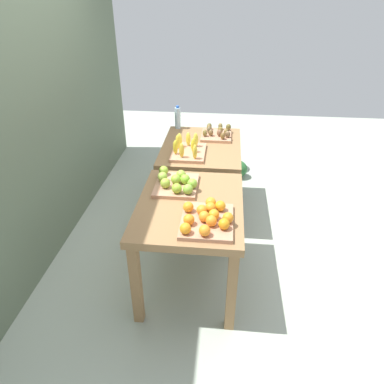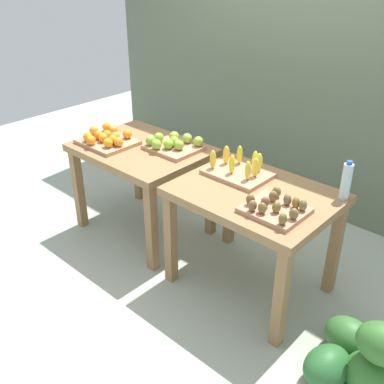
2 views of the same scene
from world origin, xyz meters
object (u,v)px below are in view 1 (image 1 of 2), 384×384
(apple_bin, at_px, (176,183))
(kiwi_bin, at_px, (217,134))
(water_bottle, at_px, (178,118))
(watermelon_pile, at_px, (227,161))
(display_table_right, at_px, (201,155))
(banana_crate, at_px, (188,149))
(orange_bin, at_px, (207,218))
(display_table_left, at_px, (190,216))

(apple_bin, distance_m, kiwi_bin, 1.18)
(kiwi_bin, relative_size, water_bottle, 1.39)
(apple_bin, bearing_deg, watermelon_pile, -12.54)
(display_table_right, distance_m, watermelon_pile, 1.09)
(banana_crate, distance_m, water_bottle, 0.72)
(display_table_right, distance_m, kiwi_bin, 0.33)
(orange_bin, bearing_deg, apple_bin, 30.36)
(display_table_right, distance_m, apple_bin, 0.92)
(banana_crate, distance_m, watermelon_pile, 1.39)
(display_table_right, bearing_deg, banana_crate, 152.69)
(orange_bin, relative_size, watermelon_pile, 0.76)
(orange_bin, distance_m, banana_crate, 1.17)
(kiwi_bin, bearing_deg, banana_crate, 151.12)
(display_table_left, relative_size, display_table_right, 1.00)
(orange_bin, height_order, apple_bin, apple_bin)
(display_table_left, height_order, orange_bin, orange_bin)
(display_table_left, height_order, water_bottle, water_bottle)
(display_table_left, distance_m, watermelon_pile, 2.13)
(display_table_left, bearing_deg, apple_bin, 30.72)
(display_table_right, xyz_separation_m, watermelon_pile, (0.94, -0.27, -0.49))
(orange_bin, height_order, kiwi_bin, orange_bin)
(orange_bin, bearing_deg, display_table_right, 6.05)
(banana_crate, bearing_deg, kiwi_bin, -28.88)
(apple_bin, xyz_separation_m, kiwi_bin, (1.14, -0.28, -0.01))
(display_table_left, distance_m, apple_bin, 0.31)
(display_table_right, distance_m, banana_crate, 0.30)
(banana_crate, relative_size, kiwi_bin, 1.22)
(display_table_left, xyz_separation_m, kiwi_bin, (1.37, -0.15, 0.15))
(orange_bin, distance_m, kiwi_bin, 1.62)
(orange_bin, xyz_separation_m, watermelon_pile, (2.31, -0.13, -0.65))
(display_table_left, height_order, display_table_right, same)
(kiwi_bin, bearing_deg, display_table_left, 173.94)
(orange_bin, xyz_separation_m, banana_crate, (1.14, 0.26, 0.00))
(display_table_right, relative_size, kiwi_bin, 2.88)
(water_bottle, bearing_deg, orange_bin, -166.19)
(kiwi_bin, bearing_deg, orange_bin, -180.00)
(display_table_right, height_order, water_bottle, water_bottle)
(apple_bin, relative_size, kiwi_bin, 1.12)
(banana_crate, height_order, kiwi_bin, banana_crate)
(kiwi_bin, xyz_separation_m, water_bottle, (0.22, 0.45, 0.09))
(apple_bin, xyz_separation_m, water_bottle, (1.36, 0.17, 0.08))
(watermelon_pile, bearing_deg, apple_bin, 167.46)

